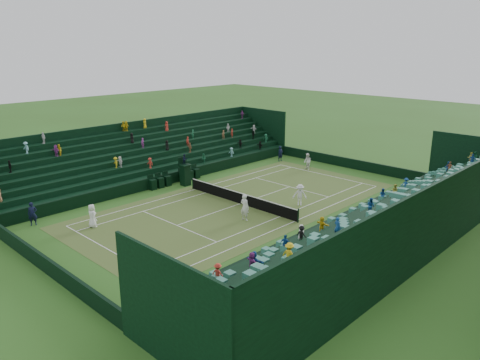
{
  "coord_description": "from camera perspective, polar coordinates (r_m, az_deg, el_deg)",
  "views": [
    {
      "loc": [
        24.53,
        -25.33,
        12.38
      ],
      "look_at": [
        0.0,
        0.0,
        2.0
      ],
      "focal_mm": 35.0,
      "sensor_mm": 36.0,
      "label": 1
    }
  ],
  "objects": [
    {
      "name": "line_judge_south",
      "position": [
        35.96,
        -23.97,
        -3.79
      ],
      "size": [
        0.61,
        0.72,
        1.68
      ],
      "primitive_type": "imported",
      "rotation": [
        0.0,
        0.0,
        1.17
      ],
      "color": "black",
      "rests_on": "ground"
    },
    {
      "name": "north_grandstand",
      "position": [
        30.0,
        17.74,
        -5.59
      ],
      "size": [
        6.6,
        32.0,
        4.9
      ],
      "color": "black",
      "rests_on": "ground"
    },
    {
      "name": "tennis_net",
      "position": [
        37.2,
        0.0,
        -2.18
      ],
      "size": [
        11.67,
        0.1,
        1.06
      ],
      "color": "black",
      "rests_on": "ground"
    },
    {
      "name": "player_far_east",
      "position": [
        37.14,
        7.31,
        -1.81
      ],
      "size": [
        1.28,
        1.16,
        1.72
      ],
      "primitive_type": "imported",
      "rotation": [
        0.0,
        0.0,
        0.61
      ],
      "color": "white",
      "rests_on": "ground"
    },
    {
      "name": "ground",
      "position": [
        37.37,
        0.0,
        -2.94
      ],
      "size": [
        160.0,
        160.0,
        0.0
      ],
      "primitive_type": "plane",
      "color": "#315E1D",
      "rests_on": "ground"
    },
    {
      "name": "perimeter_wall_north",
      "position": [
        49.41,
        12.93,
        2.07
      ],
      "size": [
        17.17,
        0.2,
        1.0
      ],
      "primitive_type": "cube",
      "color": "black",
      "rests_on": "ground"
    },
    {
      "name": "courtside_chairs",
      "position": [
        43.02,
        -7.93,
        0.2
      ],
      "size": [
        0.6,
        5.56,
        1.3
      ],
      "color": "black",
      "rests_on": "ground"
    },
    {
      "name": "umpire_chair",
      "position": [
        42.22,
        -6.71,
        0.98
      ],
      "size": [
        0.92,
        0.92,
        2.88
      ],
      "color": "black",
      "rests_on": "ground"
    },
    {
      "name": "perimeter_wall_west",
      "position": [
        43.28,
        -8.1,
        0.3
      ],
      "size": [
        0.2,
        31.77,
        1.0
      ],
      "primitive_type": "cube",
      "color": "black",
      "rests_on": "ground"
    },
    {
      "name": "player_near_west",
      "position": [
        34.1,
        -17.58,
        -4.19
      ],
      "size": [
        0.82,
        0.54,
        1.67
      ],
      "primitive_type": "imported",
      "rotation": [
        0.0,
        0.0,
        3.14
      ],
      "color": "white",
      "rests_on": "ground"
    },
    {
      "name": "player_near_east",
      "position": [
        33.73,
        0.59,
        -3.34
      ],
      "size": [
        0.76,
        0.53,
        1.98
      ],
      "primitive_type": "imported",
      "rotation": [
        0.0,
        0.0,
        3.23
      ],
      "color": "white",
      "rests_on": "ground"
    },
    {
      "name": "player_far_west",
      "position": [
        47.74,
        8.23,
        2.24
      ],
      "size": [
        0.99,
        0.88,
        1.68
      ],
      "primitive_type": "imported",
      "rotation": [
        0.0,
        0.0,
        -0.36
      ],
      "color": "white",
      "rests_on": "ground"
    },
    {
      "name": "line_judge_north",
      "position": [
        50.93,
        4.94,
        3.22
      ],
      "size": [
        0.53,
        0.68,
        1.64
      ],
      "primitive_type": "imported",
      "rotation": [
        0.0,
        0.0,
        1.31
      ],
      "color": "black",
      "rests_on": "ground"
    },
    {
      "name": "court_surface",
      "position": [
        37.37,
        0.0,
        -2.94
      ],
      "size": [
        12.97,
        26.77,
        0.01
      ],
      "primitive_type": "cube",
      "color": "#367426",
      "rests_on": "ground"
    },
    {
      "name": "south_grandstand",
      "position": [
        46.29,
        -11.34,
        2.54
      ],
      "size": [
        6.6,
        32.0,
        4.9
      ],
      "color": "black",
      "rests_on": "ground"
    },
    {
      "name": "perimeter_wall_east",
      "position": [
        32.25,
        10.94,
        -5.53
      ],
      "size": [
        0.2,
        31.77,
        1.0
      ],
      "primitive_type": "cube",
      "color": "black",
      "rests_on": "ground"
    },
    {
      "name": "perimeter_wall_south",
      "position": [
        28.85,
        -22.84,
        -9.3
      ],
      "size": [
        17.17,
        0.2,
        1.0
      ],
      "primitive_type": "cube",
      "color": "black",
      "rests_on": "ground"
    }
  ]
}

